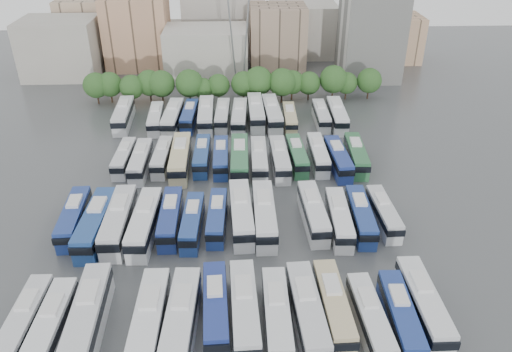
{
  "coord_description": "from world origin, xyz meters",
  "views": [
    {
      "loc": [
        1.38,
        -62.56,
        41.17
      ],
      "look_at": [
        3.99,
        3.54,
        3.0
      ],
      "focal_mm": 35.0,
      "sensor_mm": 36.0,
      "label": 1
    }
  ],
  "objects_px": {
    "apartment_tower": "(372,24)",
    "bus_r1_s11": "(339,218)",
    "bus_r0_s8": "(277,316)",
    "bus_r1_s1": "(96,223)",
    "bus_r1_s6": "(217,217)",
    "bus_r3_s12": "(321,115)",
    "bus_r0_s13": "(423,304)",
    "bus_r2_s4": "(180,158)",
    "bus_r2_s2": "(141,161)",
    "bus_r2_s9": "(280,159)",
    "bus_r0_s7": "(245,310)",
    "bus_r2_s8": "(259,159)",
    "bus_r2_s6": "(221,157)",
    "bus_r2_s11": "(318,154)",
    "bus_r1_s0": "(74,217)",
    "bus_r3_s13": "(337,115)",
    "bus_r1_s7": "(241,213)",
    "bus_r2_s7": "(240,159)",
    "bus_r2_s13": "(356,155)",
    "bus_r2_s5": "(202,155)",
    "bus_r0_s5": "(181,322)",
    "bus_r0_s12": "(400,316)",
    "bus_r0_s2": "(88,316)",
    "bus_r3_s5": "(206,115)",
    "bus_r0_s6": "(216,307)",
    "bus_r0_s11": "(370,319)",
    "bus_r3_s0": "(124,115)",
    "bus_r0_s1": "(51,328)",
    "bus_r2_s10": "(297,155)",
    "bus_r3_s8": "(256,112)",
    "bus_r0_s4": "(149,322)",
    "bus_r2_s12": "(338,158)",
    "bus_r1_s4": "(170,218)",
    "bus_r1_s13": "(383,213)",
    "bus_r1_s12": "(361,215)",
    "bus_r3_s7": "(239,117)",
    "bus_r2_s3": "(162,157)",
    "bus_r0_s9": "(307,312)",
    "bus_r3_s4": "(190,116)",
    "bus_r1_s8": "(264,215)",
    "bus_r0_s10": "(333,306)",
    "bus_r3_s3": "(173,117)",
    "bus_r1_s5": "(192,222)",
    "bus_r3_s6": "(222,115)"
  },
  "relations": [
    {
      "from": "bus_r0_s8",
      "to": "bus_r0_s1",
      "type": "bearing_deg",
      "value": -178.08
    },
    {
      "from": "bus_r2_s2",
      "to": "bus_r2_s9",
      "type": "xyz_separation_m",
      "value": [
        23.26,
        -0.23,
        0.06
      ]
    },
    {
      "from": "bus_r1_s13",
      "to": "bus_r3_s7",
      "type": "distance_m",
      "value": 39.65
    },
    {
      "from": "bus_r1_s0",
      "to": "bus_r3_s13",
      "type": "distance_m",
      "value": 54.63
    },
    {
      "from": "bus_r2_s8",
      "to": "bus_r3_s13",
      "type": "relative_size",
      "value": 0.93
    },
    {
      "from": "bus_r3_s4",
      "to": "bus_r2_s6",
      "type": "bearing_deg",
      "value": -66.66
    },
    {
      "from": "bus_r2_s6",
      "to": "bus_r2_s9",
      "type": "relative_size",
      "value": 0.93
    },
    {
      "from": "bus_r2_s6",
      "to": "bus_r2_s11",
      "type": "relative_size",
      "value": 0.97
    },
    {
      "from": "bus_r2_s7",
      "to": "bus_r2_s13",
      "type": "xyz_separation_m",
      "value": [
        19.88,
        0.96,
        -0.16
      ]
    },
    {
      "from": "bus_r0_s2",
      "to": "bus_r2_s11",
      "type": "xyz_separation_m",
      "value": [
        29.81,
        36.53,
        -0.29
      ]
    },
    {
      "from": "bus_r0_s1",
      "to": "bus_r2_s7",
      "type": "bearing_deg",
      "value": 61.73
    },
    {
      "from": "bus_r1_s7",
      "to": "bus_r2_s8",
      "type": "height_order",
      "value": "bus_r1_s7"
    },
    {
      "from": "bus_r1_s6",
      "to": "bus_r3_s12",
      "type": "distance_m",
      "value": 40.26
    },
    {
      "from": "apartment_tower",
      "to": "bus_r1_s11",
      "type": "relative_size",
      "value": 2.17
    },
    {
      "from": "bus_r0_s7",
      "to": "bus_r2_s8",
      "type": "relative_size",
      "value": 1.08
    },
    {
      "from": "bus_r0_s11",
      "to": "bus_r1_s11",
      "type": "distance_m",
      "value": 18.43
    },
    {
      "from": "bus_r1_s4",
      "to": "bus_r3_s8",
      "type": "xyz_separation_m",
      "value": [
        13.27,
        36.52,
        0.25
      ]
    },
    {
      "from": "bus_r3_s5",
      "to": "bus_r3_s8",
      "type": "xyz_separation_m",
      "value": [
        10.03,
        1.08,
        0.03
      ]
    },
    {
      "from": "bus_r0_s8",
      "to": "bus_r1_s1",
      "type": "relative_size",
      "value": 0.9
    },
    {
      "from": "bus_r0_s13",
      "to": "bus_r2_s4",
      "type": "height_order",
      "value": "bus_r2_s4"
    },
    {
      "from": "apartment_tower",
      "to": "bus_r1_s8",
      "type": "distance_m",
      "value": 70.8
    },
    {
      "from": "bus_r0_s6",
      "to": "bus_r3_s12",
      "type": "xyz_separation_m",
      "value": [
        19.57,
        52.44,
        -0.11
      ]
    },
    {
      "from": "bus_r0_s5",
      "to": "bus_r0_s12",
      "type": "height_order",
      "value": "bus_r0_s5"
    },
    {
      "from": "bus_r0_s11",
      "to": "bus_r1_s1",
      "type": "xyz_separation_m",
      "value": [
        -32.96,
        18.26,
        0.31
      ]
    },
    {
      "from": "bus_r2_s5",
      "to": "bus_r2_s9",
      "type": "xyz_separation_m",
      "value": [
        13.15,
        -1.95,
        0.12
      ]
    },
    {
      "from": "bus_r1_s6",
      "to": "bus_r2_s9",
      "type": "bearing_deg",
      "value": 60.7
    },
    {
      "from": "bus_r3_s0",
      "to": "bus_r1_s6",
      "type": "bearing_deg",
      "value": -63.8
    },
    {
      "from": "bus_r1_s13",
      "to": "bus_r2_s13",
      "type": "xyz_separation_m",
      "value": [
        -0.16,
        17.29,
        0.18
      ]
    },
    {
      "from": "bus_r0_s6",
      "to": "bus_r3_s5",
      "type": "xyz_separation_m",
      "value": [
        -3.53,
        52.79,
        0.2
      ]
    },
    {
      "from": "bus_r1_s0",
      "to": "bus_r1_s1",
      "type": "height_order",
      "value": "bus_r1_s1"
    },
    {
      "from": "bus_r0_s10",
      "to": "bus_r3_s3",
      "type": "height_order",
      "value": "bus_r3_s3"
    },
    {
      "from": "bus_r0_s4",
      "to": "bus_r2_s12",
      "type": "xyz_separation_m",
      "value": [
        26.36,
        35.83,
        -0.22
      ]
    },
    {
      "from": "bus_r2_s12",
      "to": "bus_r3_s13",
      "type": "distance_m",
      "value": 18.4
    },
    {
      "from": "bus_r0_s2",
      "to": "bus_r3_s5",
      "type": "relative_size",
      "value": 1.02
    },
    {
      "from": "bus_r2_s3",
      "to": "bus_r0_s13",
      "type": "bearing_deg",
      "value": -45.91
    },
    {
      "from": "bus_r2_s13",
      "to": "apartment_tower",
      "type": "bearing_deg",
      "value": 77.67
    },
    {
      "from": "bus_r0_s4",
      "to": "bus_r3_s0",
      "type": "distance_m",
      "value": 57.2
    },
    {
      "from": "bus_r0_s9",
      "to": "bus_r0_s12",
      "type": "distance_m",
      "value": 9.9
    },
    {
      "from": "bus_r1_s5",
      "to": "bus_r3_s6",
      "type": "height_order",
      "value": "bus_r3_s6"
    },
    {
      "from": "apartment_tower",
      "to": "bus_r0_s12",
      "type": "xyz_separation_m",
      "value": [
        -15.77,
        -82.8,
        -11.2
      ]
    },
    {
      "from": "bus_r0_s12",
      "to": "bus_r1_s8",
      "type": "height_order",
      "value": "bus_r1_s8"
    },
    {
      "from": "bus_r2_s7",
      "to": "bus_r0_s9",
      "type": "bearing_deg",
      "value": -78.21
    },
    {
      "from": "bus_r1_s12",
      "to": "bus_r3_s7",
      "type": "xyz_separation_m",
      "value": [
        -16.46,
        35.01,
        0.14
      ]
    },
    {
      "from": "bus_r2_s10",
      "to": "bus_r3_s8",
      "type": "distance_m",
      "value": 19.56
    },
    {
      "from": "bus_r1_s4",
      "to": "bus_r2_s4",
      "type": "height_order",
      "value": "bus_r2_s4"
    },
    {
      "from": "bus_r2_s3",
      "to": "bus_r3_s3",
      "type": "xyz_separation_m",
      "value": [
        0.1,
        16.23,
        0.31
      ]
    },
    {
      "from": "bus_r2_s3",
      "to": "bus_r2_s10",
      "type": "height_order",
      "value": "bus_r2_s10"
    },
    {
      "from": "bus_r2_s11",
      "to": "bus_r2_s2",
      "type": "bearing_deg",
      "value": -177.48
    },
    {
      "from": "bus_r2_s8",
      "to": "bus_r2_s13",
      "type": "bearing_deg",
      "value": 3.52
    },
    {
      "from": "bus_r0_s5",
      "to": "bus_r0_s6",
      "type": "bearing_deg",
      "value": 33.49
    }
  ]
}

